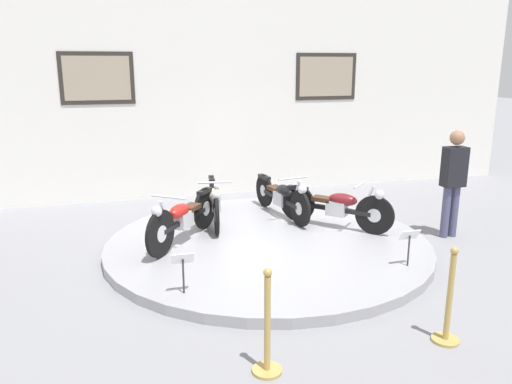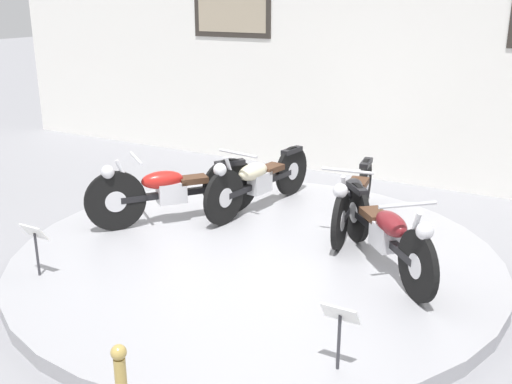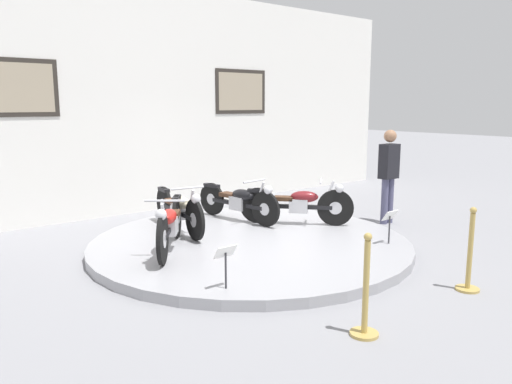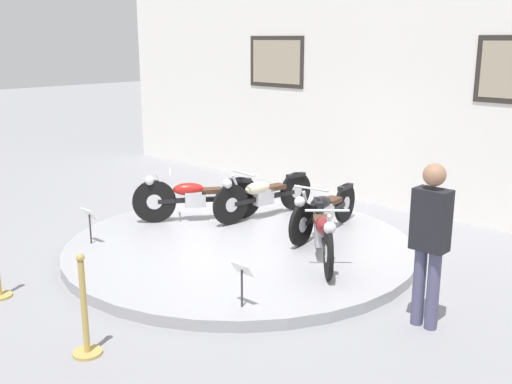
{
  "view_description": "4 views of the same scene",
  "coord_description": "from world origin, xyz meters",
  "px_view_note": "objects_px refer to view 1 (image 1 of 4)",
  "views": [
    {
      "loc": [
        -2.16,
        -6.89,
        2.75
      ],
      "look_at": [
        -0.14,
        0.17,
        0.86
      ],
      "focal_mm": 35.0,
      "sensor_mm": 36.0,
      "label": 1
    },
    {
      "loc": [
        2.77,
        -4.9,
        2.63
      ],
      "look_at": [
        -0.15,
        0.25,
        0.68
      ],
      "focal_mm": 42.0,
      "sensor_mm": 36.0,
      "label": 2
    },
    {
      "loc": [
        -4.58,
        -5.94,
        2.21
      ],
      "look_at": [
        0.08,
        -0.05,
        0.88
      ],
      "focal_mm": 35.0,
      "sensor_mm": 36.0,
      "label": 3
    },
    {
      "loc": [
        5.68,
        -5.69,
        2.94
      ],
      "look_at": [
        0.16,
        0.15,
        0.87
      ],
      "focal_mm": 42.0,
      "sensor_mm": 36.0,
      "label": 4
    }
  ],
  "objects_px": {
    "motorcycle_cream": "(214,200)",
    "info_placard_front_left": "(183,264)",
    "motorcycle_black": "(282,196)",
    "stanchion_post_left_of_entry": "(267,338)",
    "info_placard_front_centre": "(409,240)",
    "motorcycle_maroon": "(337,205)",
    "motorcycle_red": "(183,217)",
    "visitor_standing": "(453,177)",
    "stanchion_post_right_of_entry": "(448,310)"
  },
  "relations": [
    {
      "from": "motorcycle_cream",
      "to": "motorcycle_black",
      "type": "bearing_deg",
      "value": -0.09
    },
    {
      "from": "motorcycle_cream",
      "to": "motorcycle_maroon",
      "type": "relative_size",
      "value": 1.33
    },
    {
      "from": "motorcycle_black",
      "to": "stanchion_post_right_of_entry",
      "type": "relative_size",
      "value": 1.9
    },
    {
      "from": "motorcycle_black",
      "to": "info_placard_front_centre",
      "type": "distance_m",
      "value": 2.74
    },
    {
      "from": "visitor_standing",
      "to": "info_placard_front_centre",
      "type": "bearing_deg",
      "value": -141.92
    },
    {
      "from": "motorcycle_maroon",
      "to": "stanchion_post_left_of_entry",
      "type": "relative_size",
      "value": 1.45
    },
    {
      "from": "motorcycle_cream",
      "to": "info_placard_front_centre",
      "type": "bearing_deg",
      "value": -51.0
    },
    {
      "from": "motorcycle_red",
      "to": "info_placard_front_centre",
      "type": "distance_m",
      "value": 3.25
    },
    {
      "from": "info_placard_front_left",
      "to": "info_placard_front_centre",
      "type": "height_order",
      "value": "same"
    },
    {
      "from": "motorcycle_black",
      "to": "stanchion_post_left_of_entry",
      "type": "xyz_separation_m",
      "value": [
        -1.56,
        -4.16,
        -0.17
      ]
    },
    {
      "from": "motorcycle_red",
      "to": "info_placard_front_left",
      "type": "distance_m",
      "value": 1.75
    },
    {
      "from": "motorcycle_red",
      "to": "stanchion_post_left_of_entry",
      "type": "distance_m",
      "value": 3.31
    },
    {
      "from": "info_placard_front_left",
      "to": "info_placard_front_centre",
      "type": "relative_size",
      "value": 1.0
    },
    {
      "from": "motorcycle_black",
      "to": "visitor_standing",
      "type": "xyz_separation_m",
      "value": [
        2.4,
        -1.41,
        0.49
      ]
    },
    {
      "from": "motorcycle_cream",
      "to": "stanchion_post_right_of_entry",
      "type": "height_order",
      "value": "stanchion_post_right_of_entry"
    },
    {
      "from": "info_placard_front_centre",
      "to": "visitor_standing",
      "type": "height_order",
      "value": "visitor_standing"
    },
    {
      "from": "motorcycle_cream",
      "to": "motorcycle_black",
      "type": "height_order",
      "value": "motorcycle_cream"
    },
    {
      "from": "info_placard_front_left",
      "to": "stanchion_post_left_of_entry",
      "type": "relative_size",
      "value": 0.5
    },
    {
      "from": "motorcycle_cream",
      "to": "visitor_standing",
      "type": "height_order",
      "value": "visitor_standing"
    },
    {
      "from": "stanchion_post_left_of_entry",
      "to": "stanchion_post_right_of_entry",
      "type": "relative_size",
      "value": 1.0
    },
    {
      "from": "motorcycle_red",
      "to": "stanchion_post_left_of_entry",
      "type": "bearing_deg",
      "value": -84.82
    },
    {
      "from": "motorcycle_maroon",
      "to": "visitor_standing",
      "type": "relative_size",
      "value": 0.85
    },
    {
      "from": "motorcycle_cream",
      "to": "motorcycle_black",
      "type": "xyz_separation_m",
      "value": [
        1.22,
        -0.0,
        -0.01
      ]
    },
    {
      "from": "motorcycle_cream",
      "to": "info_placard_front_left",
      "type": "relative_size",
      "value": 3.86
    },
    {
      "from": "motorcycle_red",
      "to": "info_placard_front_centre",
      "type": "xyz_separation_m",
      "value": [
        2.75,
        -1.73,
        -0.03
      ]
    },
    {
      "from": "stanchion_post_left_of_entry",
      "to": "stanchion_post_right_of_entry",
      "type": "distance_m",
      "value": 1.91
    },
    {
      "from": "motorcycle_red",
      "to": "visitor_standing",
      "type": "bearing_deg",
      "value": -7.33
    },
    {
      "from": "motorcycle_maroon",
      "to": "stanchion_post_left_of_entry",
      "type": "distance_m",
      "value": 3.97
    },
    {
      "from": "motorcycle_black",
      "to": "stanchion_post_left_of_entry",
      "type": "bearing_deg",
      "value": -110.61
    },
    {
      "from": "motorcycle_maroon",
      "to": "info_placard_front_left",
      "type": "height_order",
      "value": "motorcycle_maroon"
    },
    {
      "from": "motorcycle_maroon",
      "to": "visitor_standing",
      "type": "xyz_separation_m",
      "value": [
        1.75,
        -0.55,
        0.48
      ]
    },
    {
      "from": "stanchion_post_right_of_entry",
      "to": "stanchion_post_left_of_entry",
      "type": "bearing_deg",
      "value": 180.0
    },
    {
      "from": "motorcycle_cream",
      "to": "info_placard_front_left",
      "type": "xyz_separation_m",
      "value": [
        -0.89,
        -2.6,
        -0.02
      ]
    },
    {
      "from": "info_placard_front_left",
      "to": "motorcycle_maroon",
      "type": "bearing_deg",
      "value": 32.2
    },
    {
      "from": "motorcycle_red",
      "to": "stanchion_post_right_of_entry",
      "type": "bearing_deg",
      "value": -56.18
    },
    {
      "from": "motorcycle_cream",
      "to": "stanchion_post_left_of_entry",
      "type": "xyz_separation_m",
      "value": [
        -0.35,
        -4.16,
        -0.18
      ]
    },
    {
      "from": "motorcycle_black",
      "to": "info_placard_front_left",
      "type": "relative_size",
      "value": 3.79
    },
    {
      "from": "info_placard_front_centre",
      "to": "stanchion_post_left_of_entry",
      "type": "xyz_separation_m",
      "value": [
        -2.45,
        -1.56,
        -0.16
      ]
    },
    {
      "from": "motorcycle_maroon",
      "to": "info_placard_front_left",
      "type": "relative_size",
      "value": 2.9
    },
    {
      "from": "motorcycle_cream",
      "to": "stanchion_post_right_of_entry",
      "type": "xyz_separation_m",
      "value": [
        1.56,
        -4.16,
        -0.18
      ]
    },
    {
      "from": "motorcycle_red",
      "to": "visitor_standing",
      "type": "xyz_separation_m",
      "value": [
        4.26,
        -0.55,
        0.46
      ]
    },
    {
      "from": "motorcycle_cream",
      "to": "motorcycle_maroon",
      "type": "xyz_separation_m",
      "value": [
        1.87,
        -0.86,
        -0.01
      ]
    },
    {
      "from": "motorcycle_black",
      "to": "info_placard_front_left",
      "type": "bearing_deg",
      "value": -129.04
    },
    {
      "from": "motorcycle_black",
      "to": "stanchion_post_left_of_entry",
      "type": "distance_m",
      "value": 4.44
    },
    {
      "from": "info_placard_front_centre",
      "to": "stanchion_post_right_of_entry",
      "type": "height_order",
      "value": "stanchion_post_right_of_entry"
    },
    {
      "from": "motorcycle_red",
      "to": "motorcycle_maroon",
      "type": "bearing_deg",
      "value": 0.01
    },
    {
      "from": "motorcycle_maroon",
      "to": "stanchion_post_left_of_entry",
      "type": "bearing_deg",
      "value": -123.88
    },
    {
      "from": "visitor_standing",
      "to": "stanchion_post_right_of_entry",
      "type": "xyz_separation_m",
      "value": [
        -2.05,
        -2.75,
        -0.65
      ]
    },
    {
      "from": "motorcycle_red",
      "to": "visitor_standing",
      "type": "relative_size",
      "value": 0.94
    },
    {
      "from": "info_placard_front_left",
      "to": "stanchion_post_right_of_entry",
      "type": "relative_size",
      "value": 0.5
    }
  ]
}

